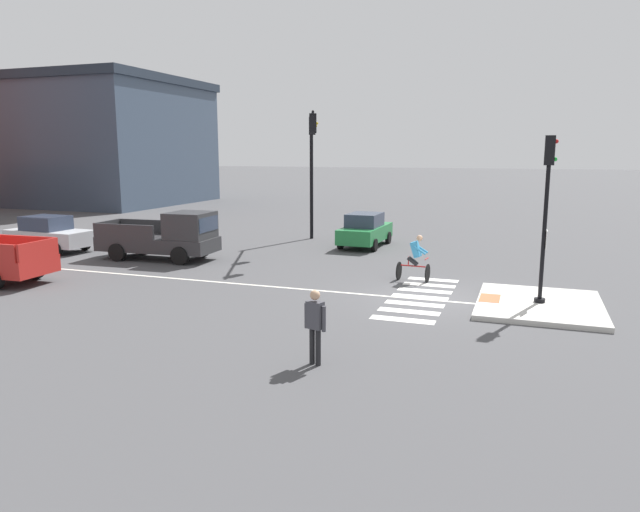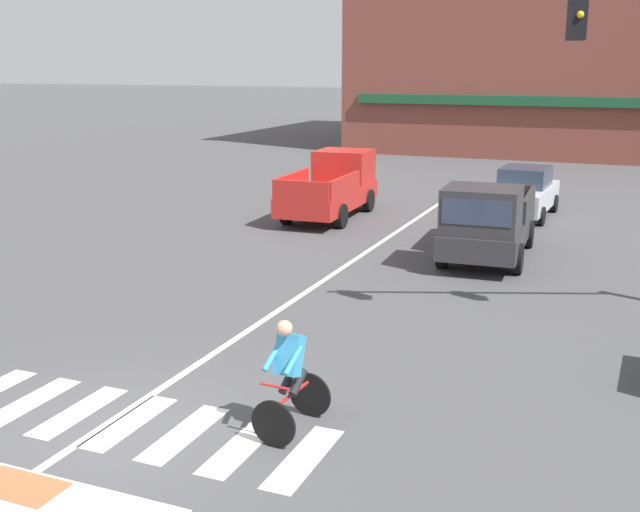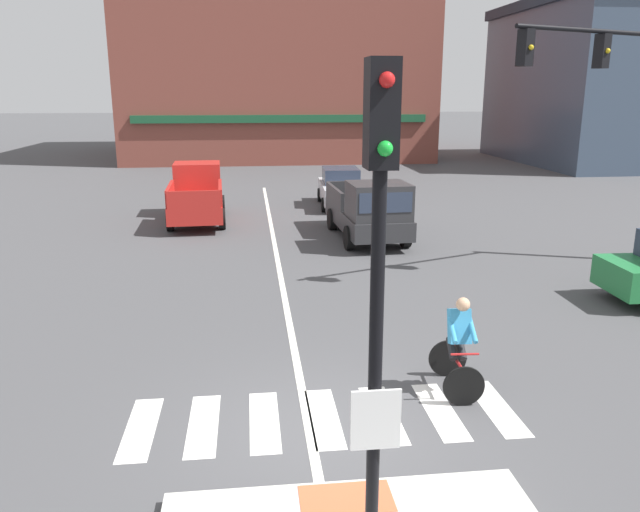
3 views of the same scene
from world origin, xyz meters
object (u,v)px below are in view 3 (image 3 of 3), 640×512
Objects in this scene: pickup_truck_charcoal_eastbound_far at (370,212)px; pickup_truck_red_westbound_distant at (197,195)px; car_silver_eastbound_distant at (341,188)px; traffic_light_mast at (634,101)px; signal_pole at (377,302)px; cyclist at (458,343)px.

pickup_truck_charcoal_eastbound_far and pickup_truck_red_westbound_distant have the same top height.
traffic_light_mast is at bearing -61.13° from car_silver_eastbound_distant.
pickup_truck_charcoal_eastbound_far is (2.89, 14.93, -2.11)m from signal_pole.
signal_pole is 0.76× the size of traffic_light_mast.
signal_pole is 2.91× the size of cyclist.
pickup_truck_red_westbound_distant is 3.08× the size of cyclist.
pickup_truck_charcoal_eastbound_far is 7.25m from pickup_truck_red_westbound_distant.
car_silver_eastbound_distant is (2.90, 21.41, -2.28)m from signal_pole.
pickup_truck_red_westbound_distant is at bearing 144.26° from traffic_light_mast.
car_silver_eastbound_distant is 6.48m from pickup_truck_charcoal_eastbound_far.
signal_pole reaches higher than cyclist.
traffic_light_mast is 8.23m from pickup_truck_charcoal_eastbound_far.
car_silver_eastbound_distant is 0.81× the size of pickup_truck_charcoal_eastbound_far.
pickup_truck_red_westbound_distant is at bearing -158.95° from car_silver_eastbound_distant.
traffic_light_mast is 9.92m from cyclist.
traffic_light_mast reaches higher than cyclist.
pickup_truck_red_westbound_distant is (-11.90, 8.56, -3.57)m from traffic_light_mast.
traffic_light_mast reaches higher than pickup_truck_red_westbound_distant.
cyclist is at bearing -70.60° from pickup_truck_red_westbound_distant.
pickup_truck_red_westbound_distant is at bearing 98.97° from signal_pole.
pickup_truck_red_westbound_distant is at bearing 144.62° from pickup_truck_charcoal_eastbound_far.
cyclist is at bearing -92.17° from car_silver_eastbound_distant.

